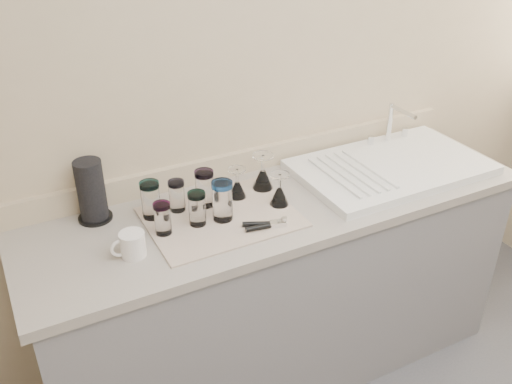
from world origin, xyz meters
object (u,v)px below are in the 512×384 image
tumbler_blue (197,208)px  goblet_back_left (237,187)px  paper_towel_roll (91,192)px  tumbler_teal (151,200)px  goblet_front_right (279,194)px  tumbler_magenta (163,218)px  tumbler_cyan (177,196)px  tumbler_purple (205,188)px  goblet_back_right (263,177)px  white_mug (132,245)px  sink_unit (391,166)px  can_opener (265,225)px  tumbler_lavender (222,200)px

tumbler_blue → goblet_back_left: tumbler_blue is taller
goblet_back_left → paper_towel_roll: 0.55m
tumbler_teal → goblet_front_right: (0.47, -0.14, -0.03)m
tumbler_magenta → tumbler_cyan: bearing=51.1°
tumbler_magenta → tumbler_purple: bearing=28.0°
tumbler_magenta → tumbler_blue: size_ratio=0.94×
goblet_back_right → white_mug: bearing=-162.0°
sink_unit → goblet_back_left: sink_unit is taller
sink_unit → can_opener: size_ratio=5.18×
tumbler_magenta → tumbler_blue: 0.13m
tumbler_teal → goblet_back_left: (0.35, -0.02, -0.03)m
tumbler_purple → white_mug: size_ratio=1.19×
tumbler_magenta → paper_towel_roll: (-0.19, 0.22, 0.05)m
sink_unit → goblet_back_right: size_ratio=5.45×
goblet_back_left → can_opener: bearing=-91.4°
sink_unit → tumbler_lavender: sink_unit is taller
tumbler_purple → paper_towel_roll: paper_towel_roll is taller
tumbler_teal → goblet_front_right: size_ratio=1.10×
sink_unit → tumbler_cyan: 0.95m
tumbler_blue → tumbler_purple: bearing=55.4°
tumbler_teal → tumbler_cyan: tumbler_teal is taller
tumbler_purple → goblet_back_left: bearing=-1.1°
tumbler_cyan → white_mug: 0.31m
tumbler_cyan → tumbler_blue: 0.13m
tumbler_teal → white_mug: bearing=-124.6°
sink_unit → tumbler_cyan: (-0.94, 0.11, 0.05)m
tumbler_blue → can_opener: (0.21, -0.14, -0.06)m
sink_unit → paper_towel_roll: (-1.24, 0.20, 0.10)m
goblet_back_right → sink_unit: bearing=-10.6°
can_opener → goblet_back_right: bearing=63.8°
tumbler_teal → goblet_front_right: bearing=-16.9°
tumbler_blue → paper_towel_roll: paper_towel_roll is taller
tumbler_blue → paper_towel_roll: 0.40m
sink_unit → tumbler_blue: size_ratio=6.28×
tumbler_purple → tumbler_blue: tumbler_purple is taller
goblet_back_right → goblet_front_right: 0.14m
sink_unit → paper_towel_roll: paper_towel_roll is taller
sink_unit → tumbler_magenta: sink_unit is taller
sink_unit → can_opener: sink_unit is taller
tumbler_teal → tumbler_cyan: bearing=0.4°
tumbler_cyan → goblet_back_left: 0.25m
sink_unit → tumbler_blue: bearing=-178.8°
tumbler_cyan → tumbler_magenta: (-0.10, -0.13, -0.00)m
tumbler_blue → white_mug: 0.28m
goblet_back_left → goblet_front_right: size_ratio=0.94×
white_mug → can_opener: bearing=-7.9°
tumbler_purple → can_opener: tumbler_purple is taller
tumbler_blue → can_opener: bearing=-33.2°
tumbler_blue → can_opener: size_ratio=0.82×
white_mug → paper_towel_roll: 0.31m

